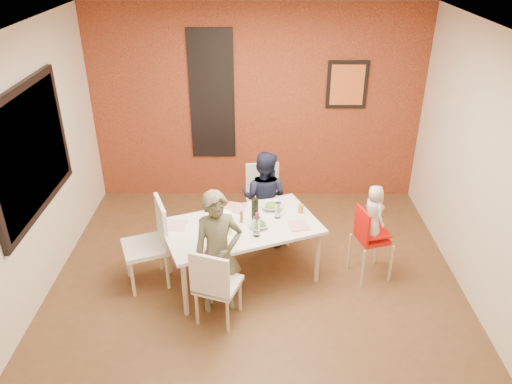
{
  "coord_description": "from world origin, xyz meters",
  "views": [
    {
      "loc": [
        0.02,
        -4.3,
        3.49
      ],
      "look_at": [
        0.0,
        0.3,
        1.05
      ],
      "focal_mm": 35.0,
      "sensor_mm": 36.0,
      "label": 1
    }
  ],
  "objects_px": {
    "chair_far": "(263,196)",
    "high_chair": "(369,236)",
    "dining_table": "(241,230)",
    "paper_towel_roll": "(227,222)",
    "child_far": "(264,198)",
    "wine_bottle": "(255,211)",
    "toddler": "(374,212)",
    "child_near": "(218,253)",
    "chair_near": "(215,283)",
    "chair_left": "(152,239)"
  },
  "relations": [
    {
      "from": "child_far",
      "to": "wine_bottle",
      "type": "relative_size",
      "value": 4.14
    },
    {
      "from": "toddler",
      "to": "wine_bottle",
      "type": "xyz_separation_m",
      "value": [
        -1.26,
        0.02,
        0.0
      ]
    },
    {
      "from": "chair_far",
      "to": "child_near",
      "type": "relative_size",
      "value": 0.67
    },
    {
      "from": "chair_near",
      "to": "chair_left",
      "type": "bearing_deg",
      "value": -23.5
    },
    {
      "from": "chair_far",
      "to": "toddler",
      "type": "distance_m",
      "value": 1.54
    },
    {
      "from": "high_chair",
      "to": "paper_towel_roll",
      "type": "bearing_deg",
      "value": 80.08
    },
    {
      "from": "dining_table",
      "to": "wine_bottle",
      "type": "bearing_deg",
      "value": 19.53
    },
    {
      "from": "child_near",
      "to": "paper_towel_roll",
      "type": "relative_size",
      "value": 5.4
    },
    {
      "from": "chair_near",
      "to": "chair_far",
      "type": "height_order",
      "value": "chair_far"
    },
    {
      "from": "chair_near",
      "to": "child_near",
      "type": "xyz_separation_m",
      "value": [
        0.03,
        0.23,
        0.19
      ]
    },
    {
      "from": "chair_left",
      "to": "high_chair",
      "type": "relative_size",
      "value": 1.12
    },
    {
      "from": "chair_far",
      "to": "child_near",
      "type": "height_order",
      "value": "child_near"
    },
    {
      "from": "dining_table",
      "to": "paper_towel_roll",
      "type": "bearing_deg",
      "value": -134.44
    },
    {
      "from": "chair_far",
      "to": "toddler",
      "type": "height_order",
      "value": "toddler"
    },
    {
      "from": "child_near",
      "to": "paper_towel_roll",
      "type": "bearing_deg",
      "value": 65.86
    },
    {
      "from": "chair_far",
      "to": "wine_bottle",
      "type": "relative_size",
      "value": 3.1
    },
    {
      "from": "chair_near",
      "to": "paper_towel_roll",
      "type": "height_order",
      "value": "paper_towel_roll"
    },
    {
      "from": "dining_table",
      "to": "high_chair",
      "type": "xyz_separation_m",
      "value": [
        1.39,
        0.02,
        -0.09
      ]
    },
    {
      "from": "dining_table",
      "to": "child_near",
      "type": "xyz_separation_m",
      "value": [
        -0.21,
        -0.51,
        0.05
      ]
    },
    {
      "from": "paper_towel_roll",
      "to": "dining_table",
      "type": "bearing_deg",
      "value": 45.56
    },
    {
      "from": "child_far",
      "to": "wine_bottle",
      "type": "distance_m",
      "value": 0.74
    },
    {
      "from": "toddler",
      "to": "paper_towel_roll",
      "type": "bearing_deg",
      "value": 75.28
    },
    {
      "from": "chair_far",
      "to": "high_chair",
      "type": "bearing_deg",
      "value": -46.43
    },
    {
      "from": "high_chair",
      "to": "wine_bottle",
      "type": "bearing_deg",
      "value": 72.41
    },
    {
      "from": "dining_table",
      "to": "child_far",
      "type": "xyz_separation_m",
      "value": [
        0.25,
        0.75,
        -0.02
      ]
    },
    {
      "from": "toddler",
      "to": "paper_towel_roll",
      "type": "relative_size",
      "value": 2.48
    },
    {
      "from": "child_near",
      "to": "toddler",
      "type": "distance_m",
      "value": 1.71
    },
    {
      "from": "high_chair",
      "to": "child_far",
      "type": "xyz_separation_m",
      "value": [
        -1.14,
        0.73,
        0.08
      ]
    },
    {
      "from": "child_far",
      "to": "paper_towel_roll",
      "type": "bearing_deg",
      "value": 84.66
    },
    {
      "from": "dining_table",
      "to": "chair_left",
      "type": "bearing_deg",
      "value": -175.5
    },
    {
      "from": "paper_towel_roll",
      "to": "toddler",
      "type": "bearing_deg",
      "value": 6.68
    },
    {
      "from": "wine_bottle",
      "to": "paper_towel_roll",
      "type": "relative_size",
      "value": 1.17
    },
    {
      "from": "child_far",
      "to": "chair_far",
      "type": "bearing_deg",
      "value": -69.36
    },
    {
      "from": "dining_table",
      "to": "child_near",
      "type": "height_order",
      "value": "child_near"
    },
    {
      "from": "high_chair",
      "to": "child_near",
      "type": "bearing_deg",
      "value": 92.1
    },
    {
      "from": "child_near",
      "to": "toddler",
      "type": "bearing_deg",
      "value": 4.87
    },
    {
      "from": "paper_towel_roll",
      "to": "chair_left",
      "type": "bearing_deg",
      "value": 174.94
    },
    {
      "from": "chair_left",
      "to": "paper_towel_roll",
      "type": "bearing_deg",
      "value": 63.67
    },
    {
      "from": "chair_far",
      "to": "high_chair",
      "type": "distance_m",
      "value": 1.5
    },
    {
      "from": "dining_table",
      "to": "toddler",
      "type": "xyz_separation_m",
      "value": [
        1.41,
        0.04,
        0.2
      ]
    },
    {
      "from": "chair_far",
      "to": "paper_towel_roll",
      "type": "height_order",
      "value": "paper_towel_roll"
    },
    {
      "from": "dining_table",
      "to": "child_far",
      "type": "relative_size",
      "value": 1.54
    },
    {
      "from": "dining_table",
      "to": "paper_towel_roll",
      "type": "height_order",
      "value": "paper_towel_roll"
    },
    {
      "from": "wine_bottle",
      "to": "child_far",
      "type": "bearing_deg",
      "value": 81.41
    },
    {
      "from": "high_chair",
      "to": "child_far",
      "type": "relative_size",
      "value": 0.73
    },
    {
      "from": "toddler",
      "to": "child_near",
      "type": "bearing_deg",
      "value": 87.13
    },
    {
      "from": "chair_near",
      "to": "paper_towel_roll",
      "type": "relative_size",
      "value": 3.48
    },
    {
      "from": "child_near",
      "to": "toddler",
      "type": "xyz_separation_m",
      "value": [
        1.62,
        0.54,
        0.15
      ]
    },
    {
      "from": "chair_left",
      "to": "chair_near",
      "type": "bearing_deg",
      "value": 25.92
    },
    {
      "from": "chair_left",
      "to": "high_chair",
      "type": "height_order",
      "value": "chair_left"
    }
  ]
}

